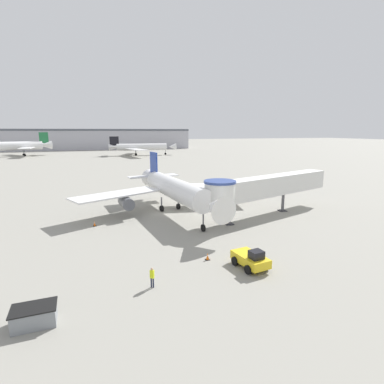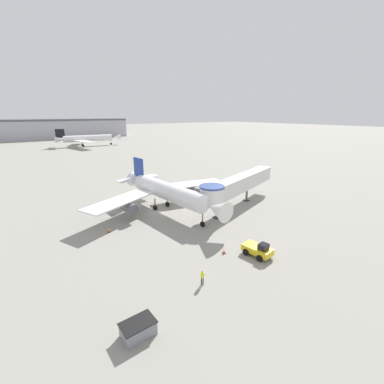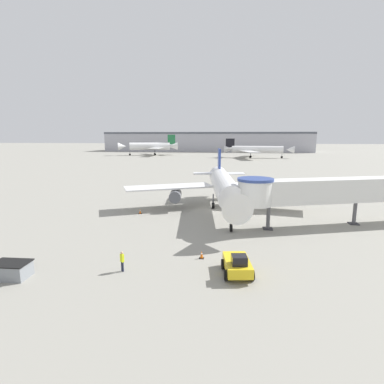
{
  "view_description": "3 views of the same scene",
  "coord_description": "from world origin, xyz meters",
  "px_view_note": "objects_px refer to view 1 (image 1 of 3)",
  "views": [
    {
      "loc": [
        -9.97,
        -43.25,
        12.24
      ],
      "look_at": [
        2.26,
        -6.73,
        4.37
      ],
      "focal_mm": 28.0,
      "sensor_mm": 36.0,
      "label": 1
    },
    {
      "loc": [
        -19.9,
        -39.71,
        17.12
      ],
      "look_at": [
        7.41,
        -0.22,
        2.45
      ],
      "focal_mm": 24.0,
      "sensor_mm": 36.0,
      "label": 2
    },
    {
      "loc": [
        2.58,
        -43.2,
        10.78
      ],
      "look_at": [
        -3.29,
        0.11,
        2.59
      ],
      "focal_mm": 28.0,
      "sensor_mm": 36.0,
      "label": 3
    }
  ],
  "objects_px": {
    "main_airplane": "(174,189)",
    "pushback_tug_yellow": "(251,259)",
    "service_container_gray": "(34,316)",
    "background_jet_green_tail": "(18,146)",
    "traffic_cone_near_nose": "(208,257)",
    "jet_bridge": "(264,187)",
    "background_jet_black_tail": "(140,147)",
    "ground_crew_marshaller": "(152,276)",
    "traffic_cone_port_wing": "(95,224)"
  },
  "relations": [
    {
      "from": "main_airplane",
      "to": "pushback_tug_yellow",
      "type": "xyz_separation_m",
      "value": [
        1.74,
        -20.41,
        -2.83
      ]
    },
    {
      "from": "service_container_gray",
      "to": "background_jet_green_tail",
      "type": "xyz_separation_m",
      "value": [
        -29.75,
        148.27,
        4.44
      ]
    },
    {
      "from": "service_container_gray",
      "to": "main_airplane",
      "type": "bearing_deg",
      "value": 56.28
    },
    {
      "from": "service_container_gray",
      "to": "traffic_cone_near_nose",
      "type": "relative_size",
      "value": 4.04
    },
    {
      "from": "main_airplane",
      "to": "service_container_gray",
      "type": "bearing_deg",
      "value": -130.74
    },
    {
      "from": "jet_bridge",
      "to": "main_airplane",
      "type": "bearing_deg",
      "value": 135.35
    },
    {
      "from": "background_jet_black_tail",
      "to": "background_jet_green_tail",
      "type": "relative_size",
      "value": 1.12
    },
    {
      "from": "ground_crew_marshaller",
      "to": "background_jet_black_tail",
      "type": "xyz_separation_m",
      "value": [
        19.73,
        132.24,
        3.24
      ]
    },
    {
      "from": "background_jet_black_tail",
      "to": "service_container_gray",
      "type": "bearing_deg",
      "value": 172.72
    },
    {
      "from": "service_container_gray",
      "to": "background_jet_black_tail",
      "type": "bearing_deg",
      "value": 78.31
    },
    {
      "from": "traffic_cone_near_nose",
      "to": "traffic_cone_port_wing",
      "type": "bearing_deg",
      "value": 125.27
    },
    {
      "from": "traffic_cone_near_nose",
      "to": "main_airplane",
      "type": "bearing_deg",
      "value": 85.55
    },
    {
      "from": "traffic_cone_near_nose",
      "to": "service_container_gray",
      "type": "bearing_deg",
      "value": -158.17
    },
    {
      "from": "pushback_tug_yellow",
      "to": "traffic_cone_near_nose",
      "type": "relative_size",
      "value": 5.58
    },
    {
      "from": "jet_bridge",
      "to": "service_container_gray",
      "type": "xyz_separation_m",
      "value": [
        -27.32,
        -17.3,
        -3.78
      ]
    },
    {
      "from": "background_jet_green_tail",
      "to": "pushback_tug_yellow",
      "type": "bearing_deg",
      "value": -0.59
    },
    {
      "from": "jet_bridge",
      "to": "pushback_tug_yellow",
      "type": "relative_size",
      "value": 5.99
    },
    {
      "from": "service_container_gray",
      "to": "background_jet_black_tail",
      "type": "relative_size",
      "value": 0.08
    },
    {
      "from": "main_airplane",
      "to": "traffic_cone_near_nose",
      "type": "relative_size",
      "value": 42.61
    },
    {
      "from": "traffic_cone_port_wing",
      "to": "traffic_cone_near_nose",
      "type": "relative_size",
      "value": 1.01
    },
    {
      "from": "main_airplane",
      "to": "traffic_cone_port_wing",
      "type": "bearing_deg",
      "value": -171.86
    },
    {
      "from": "main_airplane",
      "to": "ground_crew_marshaller",
      "type": "height_order",
      "value": "main_airplane"
    },
    {
      "from": "traffic_cone_port_wing",
      "to": "traffic_cone_near_nose",
      "type": "bearing_deg",
      "value": -54.73
    },
    {
      "from": "service_container_gray",
      "to": "background_jet_black_tail",
      "type": "height_order",
      "value": "background_jet_black_tail"
    },
    {
      "from": "main_airplane",
      "to": "jet_bridge",
      "type": "bearing_deg",
      "value": -33.76
    },
    {
      "from": "pushback_tug_yellow",
      "to": "background_jet_black_tail",
      "type": "height_order",
      "value": "background_jet_black_tail"
    },
    {
      "from": "pushback_tug_yellow",
      "to": "service_container_gray",
      "type": "relative_size",
      "value": 1.38
    },
    {
      "from": "traffic_cone_near_nose",
      "to": "background_jet_green_tail",
      "type": "bearing_deg",
      "value": 107.11
    },
    {
      "from": "traffic_cone_port_wing",
      "to": "main_airplane",
      "type": "bearing_deg",
      "value": 15.15
    },
    {
      "from": "jet_bridge",
      "to": "traffic_cone_port_wing",
      "type": "distance_m",
      "value": 23.9
    },
    {
      "from": "traffic_cone_port_wing",
      "to": "ground_crew_marshaller",
      "type": "relative_size",
      "value": 0.42
    },
    {
      "from": "background_jet_green_tail",
      "to": "main_airplane",
      "type": "bearing_deg",
      "value": 1.4
    },
    {
      "from": "main_airplane",
      "to": "traffic_cone_near_nose",
      "type": "distance_m",
      "value": 17.95
    },
    {
      "from": "traffic_cone_near_nose",
      "to": "background_jet_green_tail",
      "type": "distance_m",
      "value": 149.28
    },
    {
      "from": "main_airplane",
      "to": "background_jet_green_tail",
      "type": "relative_size",
      "value": 0.89
    },
    {
      "from": "main_airplane",
      "to": "pushback_tug_yellow",
      "type": "relative_size",
      "value": 7.64
    },
    {
      "from": "jet_bridge",
      "to": "service_container_gray",
      "type": "height_order",
      "value": "jet_bridge"
    },
    {
      "from": "pushback_tug_yellow",
      "to": "background_jet_green_tail",
      "type": "xyz_separation_m",
      "value": [
        -47.01,
        145.43,
        4.22
      ]
    },
    {
      "from": "main_airplane",
      "to": "jet_bridge",
      "type": "xyz_separation_m",
      "value": [
        11.8,
        -5.95,
        0.73
      ]
    },
    {
      "from": "background_jet_green_tail",
      "to": "service_container_gray",
      "type": "bearing_deg",
      "value": -7.16
    },
    {
      "from": "pushback_tug_yellow",
      "to": "ground_crew_marshaller",
      "type": "relative_size",
      "value": 2.3
    },
    {
      "from": "pushback_tug_yellow",
      "to": "jet_bridge",
      "type": "bearing_deg",
      "value": 46.77
    },
    {
      "from": "background_jet_black_tail",
      "to": "traffic_cone_port_wing",
      "type": "bearing_deg",
      "value": 172.61
    },
    {
      "from": "main_airplane",
      "to": "background_jet_black_tail",
      "type": "height_order",
      "value": "background_jet_black_tail"
    },
    {
      "from": "jet_bridge",
      "to": "traffic_cone_near_nose",
      "type": "xyz_separation_m",
      "value": [
        -13.17,
        -11.63,
        -4.07
      ]
    },
    {
      "from": "traffic_cone_port_wing",
      "to": "ground_crew_marshaller",
      "type": "xyz_separation_m",
      "value": [
        4.14,
        -17.91,
        0.64
      ]
    },
    {
      "from": "pushback_tug_yellow",
      "to": "traffic_cone_near_nose",
      "type": "bearing_deg",
      "value": 129.28
    },
    {
      "from": "traffic_cone_near_nose",
      "to": "background_jet_green_tail",
      "type": "xyz_separation_m",
      "value": [
        -43.9,
        142.6,
        4.73
      ]
    },
    {
      "from": "jet_bridge",
      "to": "traffic_cone_near_nose",
      "type": "height_order",
      "value": "jet_bridge"
    },
    {
      "from": "pushback_tug_yellow",
      "to": "background_jet_black_tail",
      "type": "distance_m",
      "value": 132.07
    }
  ]
}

